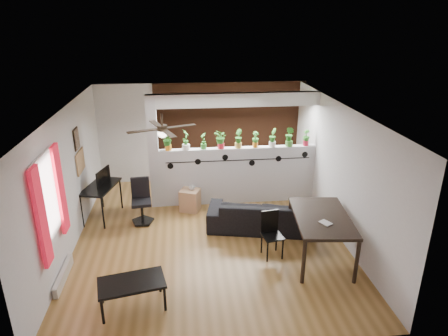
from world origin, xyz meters
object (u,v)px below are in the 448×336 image
(folding_chair, at_px, (271,229))
(cube_shelf, at_px, (190,200))
(ceiling_fan, at_px, (162,130))
(coffee_table, at_px, (132,284))
(office_chair, at_px, (142,204))
(potted_plant_8, at_px, (306,137))
(potted_plant_4, at_px, (238,138))
(potted_plant_6, at_px, (273,137))
(potted_plant_7, at_px, (290,136))
(computer_desk, at_px, (101,189))
(potted_plant_3, at_px, (221,139))
(dining_table, at_px, (322,221))
(potted_plant_5, at_px, (255,139))
(potted_plant_1, at_px, (186,139))
(potted_plant_2, at_px, (203,140))
(sofa, at_px, (262,215))
(cup, at_px, (192,188))
(potted_plant_0, at_px, (168,141))

(folding_chair, bearing_deg, cube_shelf, 126.11)
(ceiling_fan, distance_m, coffee_table, 2.60)
(office_chair, bearing_deg, potted_plant_8, 11.63)
(ceiling_fan, relative_size, potted_plant_8, 3.17)
(potted_plant_4, distance_m, potted_plant_6, 0.79)
(potted_plant_7, xyz_separation_m, computer_desk, (-4.23, -0.48, -0.91))
(potted_plant_3, distance_m, dining_table, 3.06)
(potted_plant_3, distance_m, potted_plant_4, 0.40)
(potted_plant_3, bearing_deg, coffee_table, -116.03)
(potted_plant_5, height_order, potted_plant_7, potted_plant_7)
(potted_plant_5, height_order, folding_chair, potted_plant_5)
(coffee_table, bearing_deg, cube_shelf, 73.03)
(potted_plant_1, distance_m, folding_chair, 2.94)
(cube_shelf, bearing_deg, potted_plant_4, 37.75)
(cube_shelf, relative_size, coffee_table, 0.47)
(potted_plant_3, distance_m, folding_chair, 2.62)
(potted_plant_2, relative_size, folding_chair, 0.43)
(potted_plant_2, xyz_separation_m, potted_plant_7, (1.97, 0.00, 0.04))
(potted_plant_1, relative_size, potted_plant_6, 1.09)
(ceiling_fan, bearing_deg, sofa, 13.92)
(potted_plant_2, bearing_deg, cup, -131.38)
(potted_plant_4, relative_size, dining_table, 0.26)
(potted_plant_1, bearing_deg, potted_plant_2, 0.00)
(coffee_table, bearing_deg, sofa, 41.94)
(potted_plant_0, relative_size, potted_plant_5, 1.13)
(potted_plant_4, distance_m, cup, 1.53)
(potted_plant_1, relative_size, potted_plant_2, 1.26)
(potted_plant_6, height_order, potted_plant_8, potted_plant_6)
(potted_plant_5, bearing_deg, cup, -167.10)
(ceiling_fan, bearing_deg, computer_desk, 137.64)
(potted_plant_8, xyz_separation_m, cup, (-2.67, -0.34, -1.00))
(potted_plant_2, height_order, potted_plant_3, potted_plant_3)
(potted_plant_2, height_order, coffee_table, potted_plant_2)
(potted_plant_0, relative_size, coffee_table, 0.39)
(potted_plant_4, bearing_deg, potted_plant_7, 0.00)
(cup, xyz_separation_m, dining_table, (2.23, -2.18, 0.21))
(potted_plant_7, relative_size, computer_desk, 0.40)
(office_chair, distance_m, folding_chair, 2.90)
(potted_plant_4, bearing_deg, potted_plant_0, 180.00)
(potted_plant_1, xyz_separation_m, potted_plant_5, (1.58, 0.00, -0.05))
(potted_plant_3, bearing_deg, cup, -153.92)
(potted_plant_3, bearing_deg, computer_desk, -169.79)
(cup, bearing_deg, computer_desk, -175.97)
(cube_shelf, bearing_deg, computer_desk, -154.73)
(office_chair, bearing_deg, potted_plant_3, 23.45)
(ceiling_fan, distance_m, potted_plant_7, 3.39)
(potted_plant_3, distance_m, office_chair, 2.26)
(ceiling_fan, height_order, potted_plant_6, ceiling_fan)
(potted_plant_0, height_order, office_chair, potted_plant_0)
(potted_plant_4, distance_m, dining_table, 2.88)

